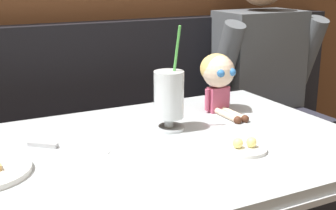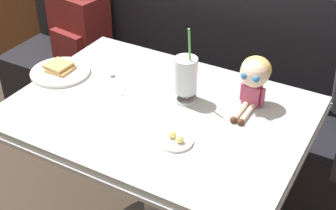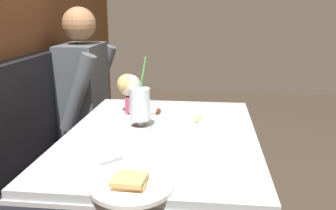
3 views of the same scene
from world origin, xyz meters
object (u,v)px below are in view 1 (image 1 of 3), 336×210
object	(u,v)px
butter_knife	(54,146)
diner_patron	(263,75)
butter_saucer	(244,148)
milkshake_glass	(169,98)
seated_doll	(218,74)

from	to	relation	value
butter_knife	diner_patron	bearing A→B (deg)	23.51
butter_saucer	butter_knife	bearing A→B (deg)	149.83
milkshake_glass	seated_doll	bearing A→B (deg)	21.77
butter_knife	seated_doll	size ratio (longest dim) A/B	0.87
butter_saucer	diner_patron	size ratio (longest dim) A/B	0.15
seated_doll	diner_patron	world-z (taller)	diner_patron
milkshake_glass	diner_patron	world-z (taller)	diner_patron
butter_knife	diner_patron	size ratio (longest dim) A/B	0.23
butter_saucer	butter_knife	distance (m)	0.51
butter_saucer	butter_knife	size ratio (longest dim) A/B	0.64
diner_patron	seated_doll	bearing A→B (deg)	-142.51
seated_doll	diner_patron	bearing A→B (deg)	37.49
butter_saucer	seated_doll	size ratio (longest dim) A/B	0.55
butter_saucer	diner_patron	distance (m)	0.97
milkshake_glass	seated_doll	world-z (taller)	milkshake_glass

